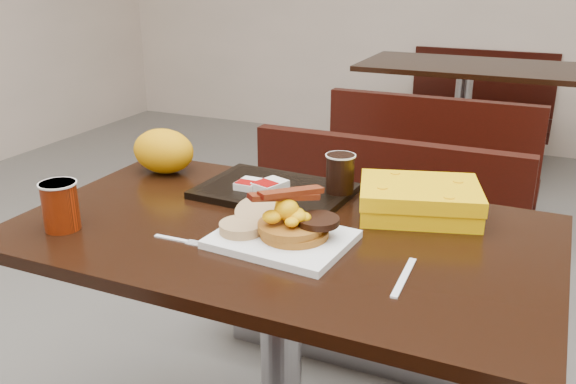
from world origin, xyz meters
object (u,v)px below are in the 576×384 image
at_px(hashbrown_sleeve_left, 248,184).
at_px(paper_bag, 164,151).
at_px(bench_far_n, 477,106).
at_px(bench_far_s, 437,161).
at_px(fork, 171,238).
at_px(coffee_cup_near, 60,206).
at_px(hashbrown_sleeve_right, 270,186).
at_px(knife, 404,277).
at_px(tray, 275,191).
at_px(coffee_cup_far, 340,173).
at_px(pancake_stack, 294,229).
at_px(table_near, 281,368).
at_px(table_far, 460,126).
at_px(clamshell, 419,200).
at_px(platter, 282,239).
at_px(bench_near_n, 366,257).

xyz_separation_m(hashbrown_sleeve_left, paper_bag, (-0.30, 0.06, 0.04)).
bearing_deg(bench_far_n, bench_far_s, -90.00).
bearing_deg(paper_bag, fork, -53.64).
relative_size(coffee_cup_near, paper_bag, 0.61).
bearing_deg(hashbrown_sleeve_right, knife, -15.43).
bearing_deg(bench_far_s, fork, -95.36).
bearing_deg(tray, coffee_cup_far, 17.54).
distance_m(bench_far_n, hashbrown_sleeve_right, 3.16).
relative_size(coffee_cup_near, fork, 0.98).
height_order(pancake_stack, hashbrown_sleeve_right, pancake_stack).
distance_m(table_near, bench_far_s, 1.90).
xyz_separation_m(table_far, bench_far_n, (0.00, 0.70, -0.02)).
relative_size(tray, clamshell, 1.36).
bearing_deg(knife, hashbrown_sleeve_left, -121.88).
bearing_deg(bench_far_n, table_near, -90.00).
relative_size(fork, clamshell, 0.41).
xyz_separation_m(tray, paper_bag, (-0.36, 0.03, 0.05)).
height_order(table_far, platter, platter).
height_order(table_far, hashbrown_sleeve_right, hashbrown_sleeve_right).
bearing_deg(coffee_cup_near, hashbrown_sleeve_right, 48.16).
bearing_deg(table_near, bench_far_s, 90.00).
relative_size(bench_near_n, clamshell, 3.62).
xyz_separation_m(table_near, clamshell, (0.26, 0.21, 0.41)).
height_order(bench_far_n, clamshell, clamshell).
xyz_separation_m(knife, hashbrown_sleeve_left, (-0.48, 0.28, 0.02)).
distance_m(table_near, coffee_cup_far, 0.50).
bearing_deg(coffee_cup_near, tray, 49.08).
xyz_separation_m(table_near, tray, (-0.11, 0.19, 0.38)).
height_order(hashbrown_sleeve_right, paper_bag, paper_bag).
height_order(hashbrown_sleeve_left, paper_bag, paper_bag).
distance_m(table_far, coffee_cup_far, 2.41).
bearing_deg(fork, clamshell, 36.84).
bearing_deg(platter, bench_far_s, 95.66).
height_order(bench_far_n, pancake_stack, pancake_stack).
distance_m(coffee_cup_near, knife, 0.76).
bearing_deg(knife, fork, -87.71).
bearing_deg(platter, knife, -5.10).
bearing_deg(tray, bench_far_n, 91.10).
height_order(pancake_stack, clamshell, clamshell).
height_order(coffee_cup_far, clamshell, coffee_cup_far).
bearing_deg(bench_far_s, hashbrown_sleeve_right, -93.64).
bearing_deg(bench_far_n, platter, -89.42).
relative_size(hashbrown_sleeve_left, hashbrown_sleeve_right, 0.83).
bearing_deg(table_far, table_near, -90.00).
relative_size(table_near, hashbrown_sleeve_right, 14.47).
distance_m(hashbrown_sleeve_left, paper_bag, 0.31).
relative_size(platter, tray, 0.75).
distance_m(coffee_cup_near, paper_bag, 0.43).
xyz_separation_m(table_far, hashbrown_sleeve_left, (-0.17, -2.43, 0.40)).
bearing_deg(table_near, coffee_cup_far, 76.33).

